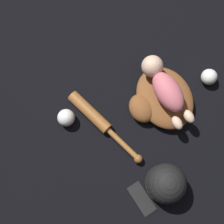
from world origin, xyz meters
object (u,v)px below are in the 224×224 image
at_px(baseball_bat, 97,119).
at_px(baseball_cap, 166,184).
at_px(baseball, 66,118).
at_px(baseball_glove, 161,99).
at_px(baseball_spare, 209,77).
at_px(baby_figure, 164,86).

bearing_deg(baseball_bat, baseball_cap, -179.12).
bearing_deg(baseball, baseball_cap, -168.71).
bearing_deg(baseball_glove, baseball_spare, -109.05).
distance_m(baseball, baseball_cap, 0.51).
distance_m(baseball_bat, baseball_cap, 0.41).
bearing_deg(baseball, baby_figure, -119.23).
bearing_deg(baseball_spare, baseball_glove, 70.95).
bearing_deg(baseball, baseball_bat, -136.85).
xyz_separation_m(baseball_glove, baby_figure, (0.02, -0.03, 0.08)).
relative_size(baseball_glove, baseball_spare, 4.97).
height_order(baby_figure, baseball, baby_figure).
relative_size(baseball_glove, baseball_cap, 1.54).
bearing_deg(baby_figure, baseball_glove, 129.62).
relative_size(baby_figure, baseball_cap, 1.44).
distance_m(baseball, baseball_spare, 0.68).
relative_size(baseball, baseball_spare, 1.05).
relative_size(baby_figure, baseball_spare, 4.66).
xyz_separation_m(baseball_glove, baseball, (0.24, 0.36, 0.00)).
bearing_deg(baseball, baseball_glove, -123.52).
xyz_separation_m(baseball_glove, baseball_bat, (0.14, 0.27, -0.01)).
bearing_deg(baby_figure, baseball_spare, -116.32).
xyz_separation_m(baby_figure, baseball_cap, (-0.29, 0.29, -0.05)).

